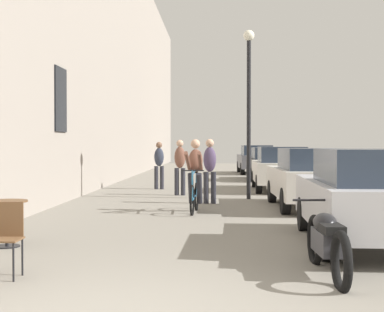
# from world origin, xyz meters

# --- Properties ---
(building_facade_left) EXTENTS (0.54, 68.00, 11.16)m
(building_facade_left) POSITION_xyz_m (-3.45, 14.00, 5.58)
(building_facade_left) COLOR gray
(building_facade_left) RESTS_ON ground_plane
(cafe_chair_near_toward_street) EXTENTS (0.38, 0.38, 0.89)m
(cafe_chair_near_toward_street) POSITION_xyz_m (-1.59, 1.68, 0.52)
(cafe_chair_near_toward_street) COLOR black
(cafe_chair_near_toward_street) RESTS_ON ground_plane
(cafe_table_mid) EXTENTS (0.64, 0.64, 0.72)m
(cafe_table_mid) POSITION_xyz_m (-2.32, 3.69, 0.52)
(cafe_table_mid) COLOR black
(cafe_table_mid) RESTS_ON ground_plane
(cyclist_on_bicycle) EXTENTS (0.52, 1.76, 1.74)m
(cyclist_on_bicycle) POSITION_xyz_m (0.42, 8.48, 0.81)
(cyclist_on_bicycle) COLOR black
(cyclist_on_bicycle) RESTS_ON ground_plane
(pedestrian_near) EXTENTS (0.35, 0.25, 1.73)m
(pedestrian_near) POSITION_xyz_m (0.75, 10.45, 0.98)
(pedestrian_near) COLOR #26262D
(pedestrian_near) RESTS_ON ground_plane
(pedestrian_mid) EXTENTS (0.35, 0.25, 1.73)m
(pedestrian_mid) POSITION_xyz_m (-0.20, 12.95, 0.98)
(pedestrian_mid) COLOR #26262D
(pedestrian_mid) RESTS_ON ground_plane
(pedestrian_far) EXTENTS (0.36, 0.28, 1.68)m
(pedestrian_far) POSITION_xyz_m (-1.10, 15.43, 0.94)
(pedestrian_far) COLOR #26262D
(pedestrian_far) RESTS_ON ground_plane
(street_lamp) EXTENTS (0.32, 0.32, 4.90)m
(street_lamp) POSITION_xyz_m (1.87, 11.80, 3.11)
(street_lamp) COLOR black
(street_lamp) RESTS_ON ground_plane
(parked_car_nearest) EXTENTS (1.92, 4.32, 1.52)m
(parked_car_nearest) POSITION_xyz_m (3.29, 4.04, 0.79)
(parked_car_nearest) COLOR #B7B7BC
(parked_car_nearest) RESTS_ON ground_plane
(parked_car_second) EXTENTS (1.82, 4.22, 1.49)m
(parked_car_second) POSITION_xyz_m (3.27, 9.36, 0.77)
(parked_car_second) COLOR beige
(parked_car_second) RESTS_ON ground_plane
(parked_car_third) EXTENTS (1.86, 4.27, 1.51)m
(parked_car_third) POSITION_xyz_m (3.13, 14.92, 0.78)
(parked_car_third) COLOR beige
(parked_car_third) RESTS_ON ground_plane
(parked_car_fourth) EXTENTS (1.76, 4.10, 1.45)m
(parked_car_fourth) POSITION_xyz_m (3.26, 20.92, 0.75)
(parked_car_fourth) COLOR black
(parked_car_fourth) RESTS_ON ground_plane
(parked_car_fifth) EXTENTS (1.92, 4.38, 1.54)m
(parked_car_fifth) POSITION_xyz_m (3.10, 26.67, 0.80)
(parked_car_fifth) COLOR #595960
(parked_car_fifth) RESTS_ON ground_plane
(parked_motorcycle) EXTENTS (0.62, 2.15, 0.92)m
(parked_motorcycle) POSITION_xyz_m (2.26, 1.94, 0.40)
(parked_motorcycle) COLOR black
(parked_motorcycle) RESTS_ON ground_plane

